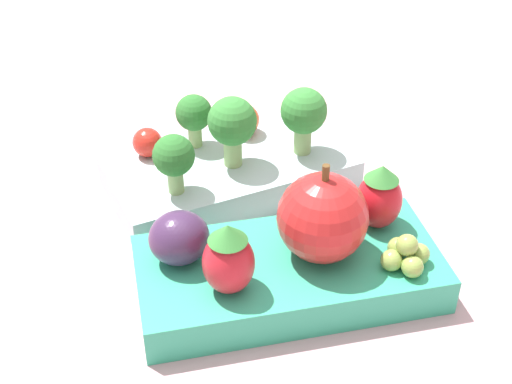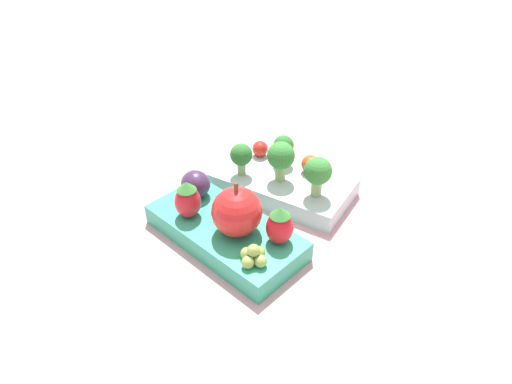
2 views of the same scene
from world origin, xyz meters
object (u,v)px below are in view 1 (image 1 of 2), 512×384
broccoli_floret_2 (304,113)px  bento_box_fruit (289,274)px  bento_box_savoury (229,172)px  strawberry_1 (379,197)px  cherry_tomato_1 (244,120)px  broccoli_floret_1 (194,115)px  broccoli_floret_0 (174,157)px  grape_cluster (406,255)px  plum (179,238)px  cherry_tomato_0 (147,142)px  apple (323,217)px  broccoli_floret_3 (232,124)px  strawberry_0 (228,259)px

broccoli_floret_2 → bento_box_fruit: bearing=-114.7°
bento_box_savoury → strawberry_1: size_ratio=4.11×
cherry_tomato_1 → strawberry_1: bearing=-70.5°
bento_box_savoury → broccoli_floret_1: (-0.02, 0.03, 0.04)m
broccoli_floret_0 → broccoli_floret_1: bearing=63.3°
bento_box_savoury → broccoli_floret_2: size_ratio=3.60×
broccoli_floret_2 → grape_cluster: broccoli_floret_2 is taller
plum → grape_cluster: size_ratio=1.17×
bento_box_fruit → grape_cluster: 0.08m
cherry_tomato_0 → apple: size_ratio=0.34×
broccoli_floret_1 → broccoli_floret_3: (0.02, -0.04, 0.01)m
broccoli_floret_1 → cherry_tomato_0: size_ratio=1.91×
broccoli_floret_2 → broccoli_floret_3: 0.06m
cherry_tomato_1 → strawberry_0: bearing=-110.1°
broccoli_floret_1 → broccoli_floret_3: broccoli_floret_3 is taller
bento_box_fruit → strawberry_1: (0.07, 0.02, 0.04)m
broccoli_floret_2 → strawberry_0: bearing=-126.8°
apple → broccoli_floret_2: bearing=74.5°
broccoli_floret_3 → strawberry_0: size_ratio=1.15×
broccoli_floret_3 → grape_cluster: (0.07, -0.15, -0.03)m
broccoli_floret_3 → plum: (-0.06, -0.10, -0.02)m
cherry_tomato_0 → plum: 0.13m
apple → broccoli_floret_3: bearing=101.5°
broccoli_floret_1 → apple: bearing=-73.8°
broccoli_floret_1 → strawberry_1: bearing=-56.0°
strawberry_1 → grape_cluster: (-0.00, -0.04, -0.01)m
cherry_tomato_1 → grape_cluster: (0.05, -0.19, -0.00)m
cherry_tomato_0 → cherry_tomato_1: 0.08m
broccoli_floret_1 → broccoli_floret_2: size_ratio=0.80×
apple → strawberry_1: size_ratio=1.43×
plum → grape_cluster: (0.13, -0.05, -0.01)m
broccoli_floret_2 → grape_cluster: 0.15m
cherry_tomato_1 → plum: size_ratio=0.65×
strawberry_1 → plum: size_ratio=1.23×
bento_box_fruit → plum: bearing=162.3°
cherry_tomato_0 → strawberry_0: bearing=-83.8°
bento_box_fruit → plum: 0.08m
bento_box_savoury → broccoli_floret_3: broccoli_floret_3 is taller
broccoli_floret_2 → cherry_tomato_0: 0.12m
broccoli_floret_3 → apple: bearing=-78.5°
broccoli_floret_3 → grape_cluster: bearing=-64.4°
bento_box_fruit → broccoli_floret_1: bearing=98.8°
broccoli_floret_1 → strawberry_0: 0.17m
strawberry_0 → bento_box_savoury: bearing=73.9°
strawberry_0 → grape_cluster: (0.11, -0.01, -0.01)m
broccoli_floret_0 → broccoli_floret_3: size_ratio=0.82×
broccoli_floret_1 → broccoli_floret_3: size_ratio=0.78×
strawberry_1 → apple: bearing=-161.1°
bento_box_savoury → broccoli_floret_0: bearing=-147.5°
cherry_tomato_1 → broccoli_floret_2: bearing=-49.0°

